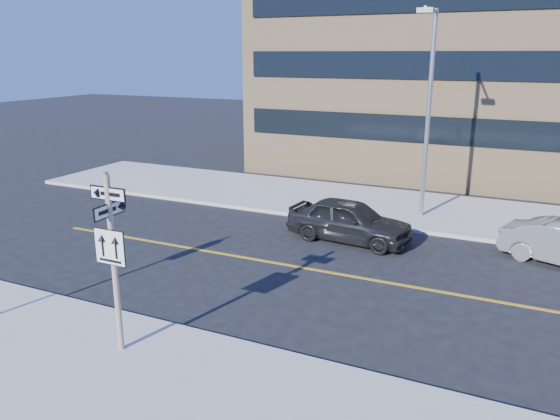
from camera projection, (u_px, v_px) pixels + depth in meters
The scene contains 5 objects.
ground at pixel (186, 309), 14.49m from camera, with size 120.00×120.00×0.00m, color black.
sign_pole at pixel (113, 253), 11.63m from camera, with size 0.92×0.92×4.06m.
parked_car_a at pixel (349, 220), 19.58m from camera, with size 4.52×1.82×1.54m, color black.
streetlight_a at pixel (428, 102), 20.90m from camera, with size 0.55×2.25×8.00m.
building_brick at pixel (444, 11), 32.93m from camera, with size 18.00×18.00×18.00m, color tan.
Camera 1 is at (7.87, -10.88, 6.55)m, focal length 35.00 mm.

